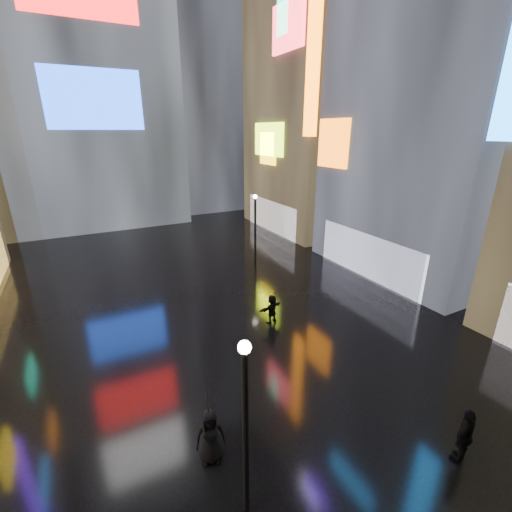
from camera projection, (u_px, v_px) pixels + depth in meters
ground at (197, 292)px, 21.21m from camera, size 140.00×140.00×0.00m
building_right_mid at (454, 32)px, 20.48m from camera, size 10.28×13.70×30.00m
building_right_far at (319, 78)px, 31.64m from camera, size 10.28×12.00×28.00m
tower_main at (74, 1)px, 32.63m from camera, size 16.00×14.20×42.00m
tower_flank_right at (192, 63)px, 40.90m from camera, size 12.00×12.00×34.00m
lamp_near at (245, 423)px, 8.06m from camera, size 0.30×0.30×5.20m
lamp_far at (255, 226)px, 24.80m from camera, size 0.30×0.30×5.20m
pedestrian_3 at (465, 435)px, 10.13m from camera, size 1.16×0.65×1.87m
pedestrian_4 at (211, 436)px, 10.13m from camera, size 1.03×0.82×1.84m
pedestrian_5 at (272, 309)px, 17.63m from camera, size 1.50×0.81×1.55m
umbrella_2 at (208, 399)px, 9.65m from camera, size 1.43×1.42×0.92m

